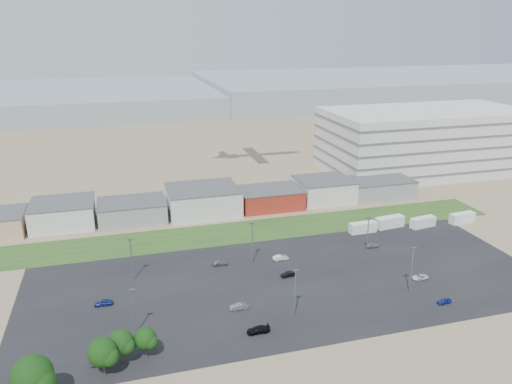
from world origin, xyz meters
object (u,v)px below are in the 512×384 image
object	(u,v)px
parked_car_6	(220,263)
parked_car_7	(288,274)
parked_car_3	(258,330)
parked_car_5	(103,303)
parked_car_10	(102,360)
parked_car_0	(420,277)
parked_car_8	(372,245)
parked_car_4	(239,306)
box_trailer_a	(363,227)
parked_car_11	(281,257)
parked_car_2	(444,301)

from	to	relation	value
parked_car_6	parked_car_7	world-z (taller)	parked_car_7
parked_car_3	parked_car_5	distance (m)	34.46
parked_car_5	parked_car_10	xyz separation A→B (m)	(-0.19, -20.03, -0.04)
parked_car_0	parked_car_10	world-z (taller)	parked_car_10
parked_car_0	parked_car_8	distance (m)	19.20
parked_car_4	box_trailer_a	bearing A→B (deg)	124.30
box_trailer_a	parked_car_5	distance (m)	74.77
parked_car_4	parked_car_8	size ratio (longest dim) A/B	1.15
parked_car_11	parked_car_0	bearing A→B (deg)	-125.23
parked_car_0	parked_car_3	size ratio (longest dim) A/B	0.87
parked_car_6	parked_car_0	bearing A→B (deg)	-110.75
parked_car_7	parked_car_11	size ratio (longest dim) A/B	0.91
box_trailer_a	parked_car_6	distance (m)	44.92
box_trailer_a	parked_car_3	distance (m)	58.30
parked_car_2	parked_car_4	bearing A→B (deg)	-108.26
parked_car_2	parked_car_6	xyz separation A→B (m)	(-42.50, 31.01, 0.03)
parked_car_5	parked_car_6	distance (m)	30.20
parked_car_5	parked_car_10	distance (m)	20.03
parked_car_4	parked_car_2	bearing A→B (deg)	77.06
parked_car_5	parked_car_11	distance (m)	44.53
parked_car_2	parked_car_7	bearing A→B (deg)	-131.55
parked_car_5	parked_car_7	distance (m)	42.21
parked_car_3	parked_car_7	bearing A→B (deg)	146.59
parked_car_10	parked_car_0	bearing A→B (deg)	-86.31
parked_car_8	parked_car_10	bearing A→B (deg)	119.47
parked_car_7	parked_car_11	bearing A→B (deg)	166.57
parked_car_2	parked_car_10	world-z (taller)	parked_car_10
parked_car_2	parked_car_10	distance (m)	70.53
box_trailer_a	parked_car_0	size ratio (longest dim) A/B	2.04
parked_car_2	parked_car_5	size ratio (longest dim) A/B	0.84
parked_car_11	parked_car_3	bearing A→B (deg)	151.99
parked_car_5	parked_car_7	bearing A→B (deg)	95.01
parked_car_10	parked_car_11	world-z (taller)	parked_car_11
parked_car_0	parked_car_11	bearing A→B (deg)	-120.48
parked_car_4	parked_car_8	world-z (taller)	parked_car_4
box_trailer_a	parked_car_5	world-z (taller)	box_trailer_a
parked_car_6	parked_car_8	world-z (taller)	parked_car_8
parked_car_8	parked_car_11	world-z (taller)	parked_car_11
box_trailer_a	parked_car_4	size ratio (longest dim) A/B	1.99
parked_car_0	parked_car_7	size ratio (longest dim) A/B	1.09
parked_car_4	parked_car_10	size ratio (longest dim) A/B	0.95
parked_car_3	parked_car_8	xyz separation A→B (m)	(40.47, 29.33, -0.06)
parked_car_3	parked_car_10	size ratio (longest dim) A/B	1.07
parked_car_10	parked_car_11	xyz separation A→B (m)	(43.51, 30.34, 0.04)
parked_car_6	parked_car_11	xyz separation A→B (m)	(15.49, -1.41, 0.07)
parked_car_3	parked_car_5	xyz separation A→B (m)	(-28.95, 18.69, -0.00)
parked_car_0	parked_car_8	size ratio (longest dim) A/B	1.12
parked_car_6	parked_car_3	bearing A→B (deg)	-173.89
parked_car_2	parked_car_6	world-z (taller)	parked_car_6
parked_car_3	parked_car_7	distance (m)	24.00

